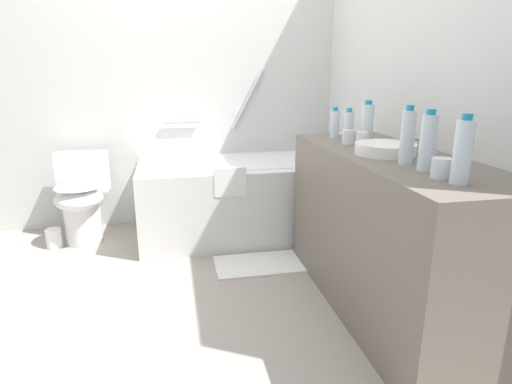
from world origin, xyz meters
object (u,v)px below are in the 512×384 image
(toilet, at_px, (81,199))
(toilet_paper_roll, at_px, (54,238))
(water_bottle_1, at_px, (367,124))
(drinking_glass_2, at_px, (348,137))
(water_bottle_2, at_px, (348,126))
(drinking_glass_1, at_px, (362,140))
(sink_faucet, at_px, (419,147))
(bathtub, at_px, (241,195))
(water_bottle_5, at_px, (408,137))
(drinking_glass_0, at_px, (441,168))
(water_bottle_4, at_px, (463,151))
(water_bottle_3, at_px, (428,142))
(water_bottle_0, at_px, (335,124))
(bath_mat, at_px, (267,263))
(soap_dish, at_px, (343,135))
(sink_basin, at_px, (385,149))

(toilet, height_order, toilet_paper_roll, toilet)
(water_bottle_1, bearing_deg, drinking_glass_2, 156.85)
(water_bottle_2, relative_size, drinking_glass_1, 2.23)
(sink_faucet, relative_size, water_bottle_1, 0.62)
(bathtub, bearing_deg, water_bottle_5, -70.83)
(water_bottle_2, bearing_deg, drinking_glass_2, -111.88)
(water_bottle_1, distance_m, water_bottle_2, 0.14)
(drinking_glass_0, distance_m, toilet_paper_roll, 2.68)
(water_bottle_4, xyz_separation_m, water_bottle_5, (-0.01, 0.36, 0.00))
(water_bottle_1, distance_m, water_bottle_3, 0.66)
(water_bottle_2, bearing_deg, drinking_glass_0, -90.64)
(drinking_glass_2, bearing_deg, water_bottle_0, 88.09)
(toilet, xyz_separation_m, bath_mat, (1.27, -0.70, -0.33))
(drinking_glass_0, relative_size, soap_dish, 0.87)
(toilet, height_order, water_bottle_3, water_bottle_3)
(water_bottle_2, xyz_separation_m, drinking_glass_2, (-0.04, -0.09, -0.05))
(soap_dish, bearing_deg, water_bottle_4, -92.13)
(bath_mat, bearing_deg, drinking_glass_0, -68.88)
(water_bottle_5, height_order, drinking_glass_0, water_bottle_5)
(bathtub, xyz_separation_m, water_bottle_4, (0.52, -1.82, 0.66))
(water_bottle_3, xyz_separation_m, drinking_glass_1, (-0.02, 0.56, -0.08))
(water_bottle_0, height_order, water_bottle_4, water_bottle_4)
(water_bottle_0, distance_m, drinking_glass_1, 0.36)
(drinking_glass_0, bearing_deg, sink_faucet, 67.06)
(sink_faucet, height_order, soap_dish, sink_faucet)
(bathtub, distance_m, water_bottle_0, 1.04)
(toilet, xyz_separation_m, drinking_glass_2, (1.67, -0.99, 0.56))
(toilet_paper_roll, bearing_deg, soap_dish, -17.06)
(sink_faucet, height_order, drinking_glass_2, same)
(toilet, bearing_deg, drinking_glass_0, 44.31)
(drinking_glass_2, bearing_deg, toilet_paper_roll, 154.75)
(water_bottle_0, xyz_separation_m, soap_dish, (0.08, 0.05, -0.08))
(water_bottle_3, bearing_deg, sink_basin, 88.78)
(bath_mat, bearing_deg, water_bottle_0, -8.07)
(drinking_glass_2, height_order, soap_dish, drinking_glass_2)
(bathtub, height_order, water_bottle_3, bathtub)
(water_bottle_1, height_order, water_bottle_4, water_bottle_4)
(water_bottle_0, xyz_separation_m, toilet_paper_roll, (-1.88, 0.65, -0.87))
(sink_basin, distance_m, sink_faucet, 0.18)
(sink_faucet, distance_m, drinking_glass_1, 0.29)
(water_bottle_5, height_order, drinking_glass_1, water_bottle_5)
(water_bottle_2, xyz_separation_m, toilet_paper_roll, (-1.91, 0.79, -0.87))
(water_bottle_0, bearing_deg, toilet, 155.79)
(sink_faucet, xyz_separation_m, water_bottle_5, (-0.20, -0.22, 0.09))
(toilet_paper_roll, bearing_deg, water_bottle_5, -37.17)
(toilet, xyz_separation_m, sink_faucet, (1.91, -1.32, 0.55))
(bathtub, distance_m, toilet_paper_roll, 1.42)
(water_bottle_3, relative_size, drinking_glass_0, 3.23)
(toilet, height_order, drinking_glass_0, drinking_glass_0)
(soap_dish, bearing_deg, toilet, 158.18)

